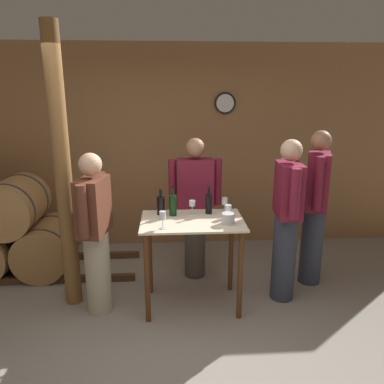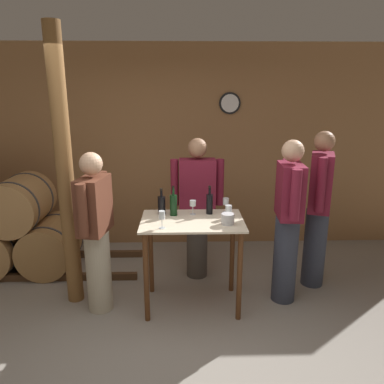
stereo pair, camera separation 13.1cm
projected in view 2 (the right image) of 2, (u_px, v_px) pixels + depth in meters
The scene contains 16 objects.
ground_plane at pixel (168, 363), 3.00m from camera, with size 14.00×14.00×0.00m, color gray.
back_wall at pixel (173, 148), 5.04m from camera, with size 8.40×0.08×2.70m.
tasting_table at pixel (192, 239), 3.63m from camera, with size 0.98×0.65×0.91m.
wooden_post at pixel (65, 173), 3.56m from camera, with size 0.16×0.16×2.70m.
wine_bottle_far_left at pixel (162, 205), 3.72m from camera, with size 0.08×0.08×0.27m.
wine_bottle_left at pixel (173, 204), 3.69m from camera, with size 0.07×0.07×0.30m.
wine_bottle_center at pixel (209, 203), 3.73m from camera, with size 0.07×0.07×0.29m.
wine_glass_near_left at pixel (162, 216), 3.34m from camera, with size 0.06×0.06×0.16m.
wine_glass_near_center at pixel (193, 204), 3.71m from camera, with size 0.06×0.06×0.15m.
wine_glass_near_right at pixel (226, 202), 3.78m from camera, with size 0.06×0.06×0.15m.
wine_glass_far_side at pixel (228, 209), 3.60m from camera, with size 0.06×0.06×0.13m.
ice_bucket at pixel (228, 219), 3.46m from camera, with size 0.12×0.12×0.10m.
person_host at pixel (318, 207), 3.99m from camera, with size 0.34×0.56×1.71m.
person_visitor_with_scarf at pixel (197, 206), 4.20m from camera, with size 0.59×0.24×1.62m.
person_visitor_bearded at pixel (288, 219), 3.69m from camera, with size 0.25×0.59×1.67m.
person_visitor_near_door at pixel (96, 230), 3.54m from camera, with size 0.29×0.58×1.58m.
Camera 2 is at (0.13, -2.53, 2.12)m, focal length 35.00 mm.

